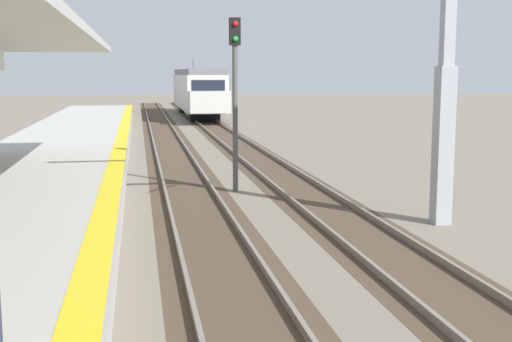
{
  "coord_description": "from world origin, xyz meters",
  "views": [
    {
      "loc": [
        0.43,
        -1.17,
        3.6
      ],
      "look_at": [
        2.2,
        8.9,
        2.1
      ],
      "focal_mm": 47.22,
      "sensor_mm": 36.0,
      "label": 1
    }
  ],
  "objects": [
    {
      "name": "track_pair_middle",
      "position": [
        5.3,
        20.0,
        0.05
      ],
      "size": [
        2.34,
        120.0,
        0.16
      ],
      "color": "#4C3D2D",
      "rests_on": "ground"
    },
    {
      "name": "station_platform",
      "position": [
        -2.5,
        16.0,
        0.45
      ],
      "size": [
        5.0,
        80.0,
        0.91
      ],
      "color": "#B7B5AD",
      "rests_on": "ground"
    },
    {
      "name": "rail_signal_post",
      "position": [
        3.32,
        18.89,
        3.19
      ],
      "size": [
        0.32,
        0.34,
        5.2
      ],
      "color": "#4C4C4C",
      "rests_on": "ground"
    },
    {
      "name": "approaching_train",
      "position": [
        5.3,
        54.34,
        2.18
      ],
      "size": [
        2.93,
        19.6,
        4.76
      ],
      "color": "silver",
      "rests_on": "ground"
    },
    {
      "name": "track_pair_nearest_platform",
      "position": [
        1.9,
        20.0,
        0.05
      ],
      "size": [
        2.34,
        120.0,
        0.16
      ],
      "color": "#4C3D2D",
      "rests_on": "ground"
    },
    {
      "name": "catenary_pylon_far_side",
      "position": [
        7.23,
        13.65,
        3.6
      ],
      "size": [
        5.0,
        0.4,
        7.5
      ],
      "color": "#9EA3A8",
      "rests_on": "ground"
    }
  ]
}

